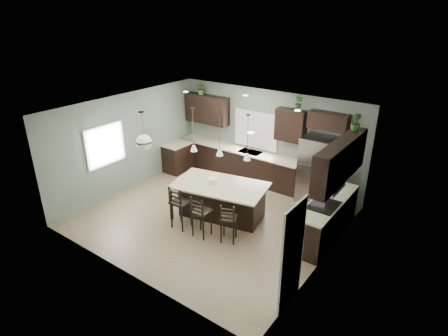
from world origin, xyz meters
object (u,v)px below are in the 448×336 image
(refrigerator, at_px, (317,170))
(bar_stool_left, at_px, (181,207))
(bar_stool_right, at_px, (229,222))
(plant_back_left, at_px, (202,88))
(serving_dish, at_px, (213,181))
(kitchen_island, at_px, (220,201))
(bar_stool_center, at_px, (202,216))

(refrigerator, relative_size, bar_stool_left, 1.64)
(bar_stool_right, bearing_deg, plant_back_left, 113.13)
(serving_dish, height_order, plant_back_left, plant_back_left)
(bar_stool_left, xyz_separation_m, plant_back_left, (-2.03, 3.36, 2.03))
(kitchen_island, height_order, bar_stool_left, bar_stool_left)
(kitchen_island, xyz_separation_m, plant_back_left, (-2.52, 2.44, 2.14))
(refrigerator, bearing_deg, bar_stool_right, -105.49)
(kitchen_island, xyz_separation_m, bar_stool_center, (0.15, -0.91, 0.07))
(plant_back_left, bearing_deg, kitchen_island, -44.10)
(kitchen_island, distance_m, plant_back_left, 4.11)
(bar_stool_right, bearing_deg, bar_stool_left, 165.89)
(kitchen_island, height_order, serving_dish, serving_dish)
(serving_dish, height_order, bar_stool_left, bar_stool_left)
(plant_back_left, bearing_deg, bar_stool_left, -58.81)
(serving_dish, height_order, bar_stool_center, serving_dish)
(bar_stool_left, height_order, plant_back_left, plant_back_left)
(serving_dish, distance_m, bar_stool_center, 1.05)
(serving_dish, height_order, bar_stool_right, serving_dish)
(bar_stool_right, bearing_deg, serving_dish, 122.19)
(kitchen_island, height_order, plant_back_left, plant_back_left)
(refrigerator, relative_size, bar_stool_center, 1.74)
(bar_stool_left, relative_size, bar_stool_right, 1.14)
(bar_stool_right, height_order, plant_back_left, plant_back_left)
(bar_stool_left, relative_size, bar_stool_center, 1.06)
(refrigerator, xyz_separation_m, bar_stool_left, (-2.09, -3.17, -0.36))
(plant_back_left, bearing_deg, serving_dish, -46.89)
(bar_stool_center, relative_size, bar_stool_right, 1.07)
(bar_stool_left, distance_m, bar_stool_center, 0.64)
(kitchen_island, height_order, bar_stool_center, bar_stool_center)
(serving_dish, relative_size, bar_stool_right, 0.24)
(kitchen_island, height_order, bar_stool_right, bar_stool_right)
(bar_stool_left, distance_m, plant_back_left, 4.42)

